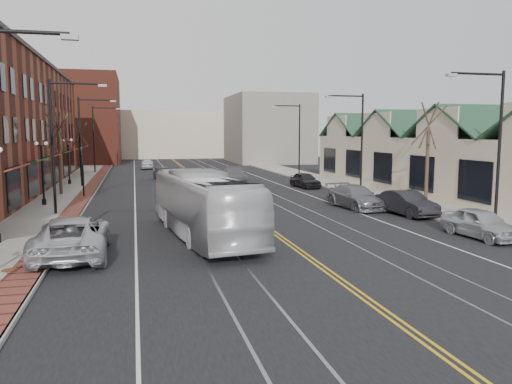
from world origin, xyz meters
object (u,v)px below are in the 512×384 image
transit_bus (203,205)px  parked_suv (72,237)px  parked_car_b (407,203)px  parked_car_d (305,180)px  parked_car_a (481,223)px  parked_car_c (356,197)px

transit_bus → parked_suv: 6.28m
transit_bus → parked_car_b: transit_bus is taller
transit_bus → parked_car_d: bearing=-129.3°
transit_bus → parked_car_b: (12.89, 3.38, -0.82)m
parked_car_a → transit_bus: bearing=160.4°
parked_suv → parked_car_c: size_ratio=1.16×
parked_car_b → parked_car_d: (-0.99, 15.81, -0.05)m
transit_bus → parked_car_a: transit_bus is taller
transit_bus → parked_car_d: size_ratio=2.74×
parked_suv → parked_car_a: bearing=176.6°
parked_car_b → parked_car_d: 15.84m
transit_bus → parked_car_a: size_ratio=2.67×
parked_car_b → parked_car_c: (-1.80, 3.37, 0.01)m
parked_car_a → parked_car_c: parked_car_c is taller
parked_car_a → parked_car_d: size_ratio=1.03×
parked_car_a → parked_car_c: bearing=95.0°
parked_suv → parked_car_c: (16.80, 9.26, -0.08)m
parked_car_b → transit_bus: bearing=-171.2°
parked_car_d → parked_car_c: bearing=-99.2°
transit_bus → parked_suv: (-5.71, -2.51, -0.73)m
parked_car_b → parked_car_d: size_ratio=1.11×
parked_suv → parked_car_d: size_ratio=1.48×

